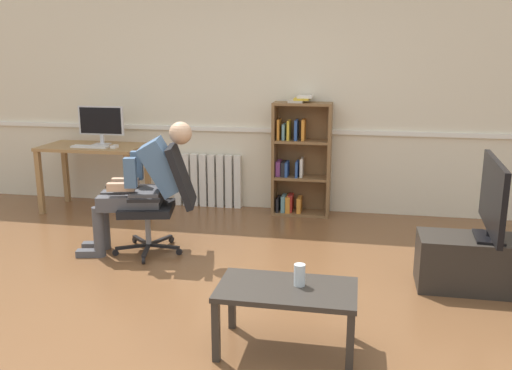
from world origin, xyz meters
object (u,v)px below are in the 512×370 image
object	(u,v)px
drinking_glass	(300,275)
computer_mouse	(114,147)
coffee_table	(287,296)
computer_desk	(94,155)
radiator	(208,180)
imac_monitor	(101,122)
tv_screen	(493,198)
bookshelf	(299,160)
office_chair	(163,196)
tv_stand	(486,264)
keyboard	(90,147)
person_seated	(144,183)

from	to	relation	value
drinking_glass	computer_mouse	bearing A→B (deg)	133.26
coffee_table	computer_desk	bearing A→B (deg)	134.36
computer_desk	radiator	world-z (taller)	computer_desk
imac_monitor	tv_screen	bearing A→B (deg)	-21.90
computer_desk	coffee_table	xyz separation A→B (m)	(2.58, -2.64, -0.29)
bookshelf	coffee_table	bearing A→B (deg)	-84.83
computer_mouse	drinking_glass	xyz separation A→B (m)	(2.33, -2.47, -0.30)
bookshelf	coffee_table	world-z (taller)	bookshelf
bookshelf	office_chair	distance (m)	1.80
tv_stand	drinking_glass	distance (m)	1.74
computer_mouse	tv_screen	world-z (taller)	tv_screen
keyboard	bookshelf	distance (m)	2.32
radiator	tv_stand	distance (m)	3.31
office_chair	person_seated	xyz separation A→B (m)	(-0.15, -0.04, 0.12)
bookshelf	imac_monitor	bearing A→B (deg)	-174.47
coffee_table	drinking_glass	world-z (taller)	drinking_glass
office_chair	tv_screen	xyz separation A→B (m)	(2.70, -0.32, 0.20)
person_seated	computer_mouse	bearing A→B (deg)	-157.04
computer_desk	imac_monitor	bearing A→B (deg)	44.10
keyboard	drinking_glass	xyz separation A→B (m)	(2.61, -2.45, -0.29)
computer_mouse	tv_stand	world-z (taller)	computer_mouse
person_seated	tv_stand	bearing A→B (deg)	71.43
radiator	office_chair	distance (m)	1.57
computer_desk	office_chair	distance (m)	1.72
imac_monitor	person_seated	bearing A→B (deg)	-51.33
imac_monitor	office_chair	size ratio (longest dim) A/B	0.55
imac_monitor	tv_screen	world-z (taller)	imac_monitor
computer_mouse	bookshelf	bearing A→B (deg)	11.72
computer_mouse	bookshelf	size ratio (longest dim) A/B	0.08
imac_monitor	bookshelf	distance (m)	2.28
bookshelf	office_chair	world-z (taller)	bookshelf
tv_screen	imac_monitor	bearing A→B (deg)	72.07
bookshelf	drinking_glass	xyz separation A→B (m)	(0.34, -2.89, -0.14)
computer_desk	drinking_glass	bearing A→B (deg)	-44.41
radiator	coffee_table	xyz separation A→B (m)	(1.35, -3.03, 0.04)
keyboard	office_chair	bearing A→B (deg)	-40.12
drinking_glass	bookshelf	bearing A→B (deg)	96.63
imac_monitor	radiator	distance (m)	1.38
person_seated	radiator	bearing A→B (deg)	162.52
imac_monitor	person_seated	distance (m)	1.68
tv_stand	radiator	bearing A→B (deg)	145.54
keyboard	radiator	bearing A→B (deg)	24.04
computer_desk	imac_monitor	xyz separation A→B (m)	(0.08, 0.08, 0.37)
keyboard	radiator	xyz separation A→B (m)	(1.19, 0.53, -0.45)
computer_desk	bookshelf	xyz separation A→B (m)	(2.31, 0.29, -0.02)
bookshelf	tv_screen	xyz separation A→B (m)	(1.64, -1.77, 0.11)
computer_desk	tv_screen	world-z (taller)	tv_screen
bookshelf	office_chair	xyz separation A→B (m)	(-1.06, -1.46, -0.09)
bookshelf	radiator	size ratio (longest dim) A/B	1.63
person_seated	tv_screen	distance (m)	2.87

